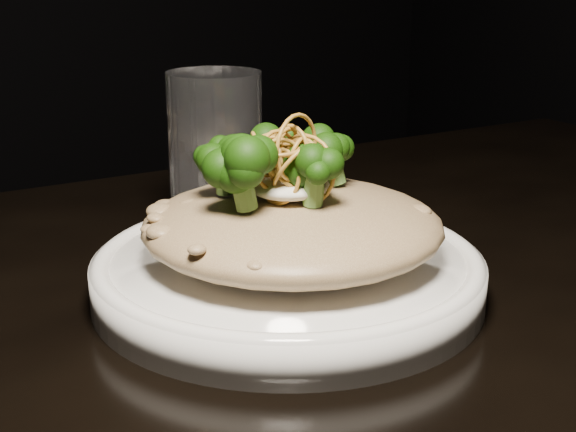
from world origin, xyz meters
The scene contains 7 objects.
table centered at (0.00, 0.00, 0.67)m, with size 1.10×0.80×0.75m.
plate centered at (-0.07, 0.05, 0.76)m, with size 0.26×0.26×0.03m, color white.
risotto centered at (-0.07, 0.05, 0.80)m, with size 0.20×0.20×0.04m, color brown.
broccoli centered at (-0.07, 0.06, 0.84)m, with size 0.11×0.11×0.04m, color black, non-canonical shape.
cheese centered at (-0.08, 0.04, 0.83)m, with size 0.05×0.05×0.01m, color white.
shallots centered at (-0.08, 0.04, 0.85)m, with size 0.05×0.05×0.03m, color #8F5F1E, non-canonical shape.
drinking_glass centered at (-0.06, 0.19, 0.82)m, with size 0.07×0.07×0.13m, color white.
Camera 1 is at (-0.32, -0.38, 0.96)m, focal length 50.00 mm.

